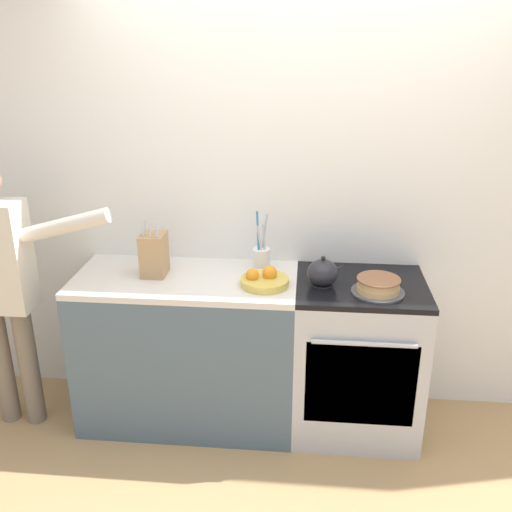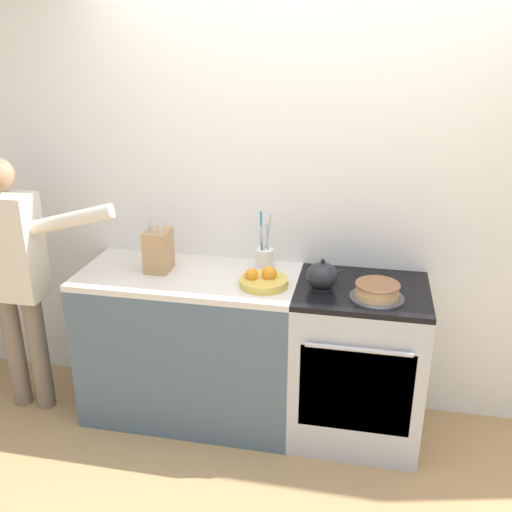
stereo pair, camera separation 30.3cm
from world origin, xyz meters
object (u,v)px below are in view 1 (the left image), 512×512
Objects in this scene: knife_block at (154,254)px; person_baker at (2,278)px; fruit_bowl at (264,280)px; stove_range at (356,357)px; layer_cake at (378,286)px; tea_kettle at (323,273)px; utensil_crock at (262,257)px.

knife_block is 0.84m from person_baker.
person_baker reaches higher than fruit_bowl.
stove_range is at bearing 16.02° from person_baker.
knife_block is at bearing 171.87° from fruit_bowl.
layer_cake is at bearing -4.20° from fruit_bowl.
knife_block reaches higher than layer_cake.
fruit_bowl is at bearing 175.80° from layer_cake.
layer_cake is at bearing -6.21° from knife_block.
tea_kettle is at bearing -170.71° from stove_range.
fruit_bowl is 0.17× the size of person_baker.
layer_cake is 0.81× the size of utensil_crock.
tea_kettle is 0.78× the size of fruit_bowl.
knife_block is (-1.14, 0.02, 0.58)m from stove_range.
tea_kettle is at bearing 15.35° from person_baker.
knife_block is 0.60m from utensil_crock.
utensil_crock is 1.31× the size of fruit_bowl.
layer_cake is 1.35× the size of tea_kettle.
fruit_bowl is at bearing -173.00° from stove_range.
person_baker is at bearing -176.80° from tea_kettle.
utensil_crock is (-0.34, 0.19, 0.00)m from tea_kettle.
stove_range is 0.57m from tea_kettle.
stove_range is 0.72m from fruit_bowl.
stove_range is at bearing 7.00° from fruit_bowl.
tea_kettle is 0.65× the size of knife_block.
fruit_bowl is at bearing -8.13° from knife_block.
stove_range is 0.51m from layer_cake.
utensil_crock is at bearing 12.59° from knife_block.
utensil_crock is at bearing 151.19° from tea_kettle.
layer_cake reaches higher than stove_range.
tea_kettle is (-0.21, -0.03, 0.53)m from stove_range.
tea_kettle is 0.32m from fruit_bowl.
utensil_crock is at bearing 164.44° from stove_range.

